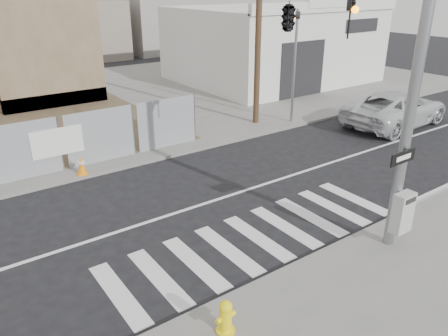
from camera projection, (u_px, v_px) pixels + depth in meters
ground at (207, 203)px, 13.70m from camera, size 100.00×100.00×0.00m
sidewalk_far at (67, 107)px, 24.15m from camera, size 50.00×20.00×0.12m
signal_pole at (324, 48)px, 11.63m from camera, size 0.96×5.87×7.00m
far_signal_pole at (295, 51)px, 20.07m from camera, size 0.16×0.20×5.60m
concrete_wall_right at (48, 46)px, 22.65m from camera, size 5.50×1.30×8.00m
auto_shop at (272, 44)px, 29.91m from camera, size 12.00×10.20×5.95m
utility_pole_right at (259, 12)px, 19.26m from camera, size 1.60×0.28×10.00m
fire_hydrant at (226, 317)px, 8.36m from camera, size 0.45×0.44×0.71m
suv at (396, 109)px, 20.89m from camera, size 6.08×3.08×1.65m
traffic_cone_d at (81, 165)px, 15.34m from camera, size 0.40×0.40×0.69m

